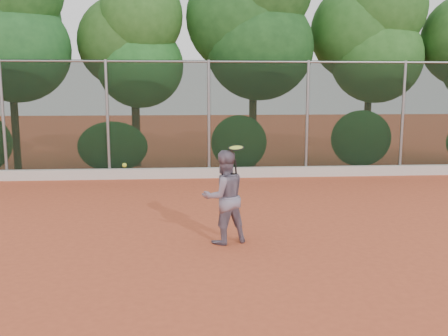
{
  "coord_description": "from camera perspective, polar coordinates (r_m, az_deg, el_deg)",
  "views": [
    {
      "loc": [
        -0.68,
        -8.0,
        2.74
      ],
      "look_at": [
        0.0,
        1.0,
        1.25
      ],
      "focal_mm": 40.0,
      "sensor_mm": 36.0,
      "label": 1
    }
  ],
  "objects": [
    {
      "name": "ground",
      "position": [
        8.48,
        0.52,
        -9.47
      ],
      "size": [
        80.0,
        80.0,
        0.0
      ],
      "primitive_type": "plane",
      "color": "#C5502E",
      "rests_on": "ground"
    },
    {
      "name": "concrete_curb",
      "position": [
        15.06,
        -1.68,
        -0.55
      ],
      "size": [
        24.0,
        0.2,
        0.3
      ],
      "primitive_type": "cube",
      "color": "silver",
      "rests_on": "ground"
    },
    {
      "name": "tennis_player",
      "position": [
        8.71,
        0.01,
        -3.32
      ],
      "size": [
        0.96,
        0.85,
        1.65
      ],
      "primitive_type": "imported",
      "rotation": [
        0.0,
        0.0,
        3.48
      ],
      "color": "slate",
      "rests_on": "ground"
    },
    {
      "name": "chainlink_fence",
      "position": [
        15.04,
        -1.74,
        6.0
      ],
      "size": [
        24.09,
        0.09,
        3.5
      ],
      "color": "black",
      "rests_on": "ground"
    },
    {
      "name": "foliage_backdrop",
      "position": [
        17.06,
        -4.0,
        14.93
      ],
      "size": [
        23.7,
        3.63,
        7.55
      ],
      "color": "#47311B",
      "rests_on": "ground"
    },
    {
      "name": "tennis_racket",
      "position": [
        8.55,
        1.39,
        2.06
      ],
      "size": [
        0.37,
        0.37,
        0.53
      ],
      "color": "black",
      "rests_on": "ground"
    },
    {
      "name": "tennis_ball_in_flight",
      "position": [
        8.04,
        -11.31,
        0.32
      ],
      "size": [
        0.07,
        0.07,
        0.07
      ],
      "color": "#C2D931",
      "rests_on": "ground"
    }
  ]
}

